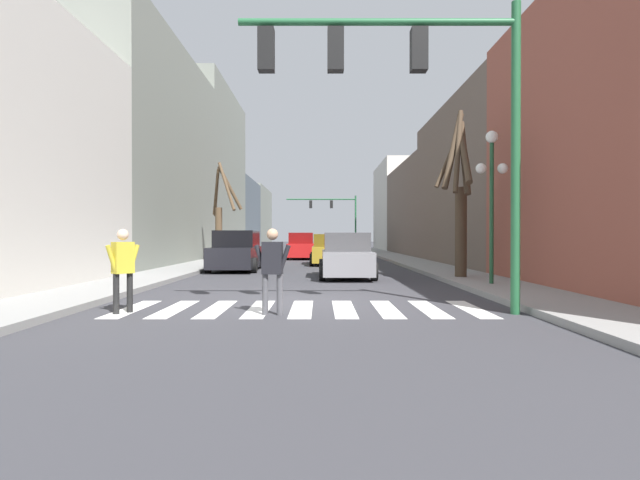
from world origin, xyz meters
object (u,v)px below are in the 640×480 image
(traffic_signal_far, at_px, (335,210))
(street_lamp_right_corner, at_px, (492,176))
(car_parked_left_mid, at_px, (347,257))
(traffic_signal_near, at_px, (414,85))
(street_tree_right_far, at_px, (221,216))
(car_at_intersection, at_px, (302,247))
(pedestrian_on_left_sidewalk, at_px, (123,263))
(street_tree_left_far, at_px, (460,193))
(pedestrian_on_right_sidewalk, at_px, (273,264))
(car_parked_right_near, at_px, (354,244))
(car_parked_left_near, at_px, (330,250))
(car_driving_toward_lane, at_px, (237,252))

(traffic_signal_far, xyz_separation_m, street_lamp_right_corner, (3.46, -39.52, -1.03))
(traffic_signal_far, distance_m, car_parked_left_mid, 35.92)
(traffic_signal_near, xyz_separation_m, street_tree_right_far, (-7.35, 17.69, -1.87))
(street_lamp_right_corner, bearing_deg, traffic_signal_near, -123.79)
(car_parked_left_mid, bearing_deg, traffic_signal_near, -174.15)
(car_at_intersection, distance_m, pedestrian_on_left_sidewalk, 23.69)
(traffic_signal_far, bearing_deg, street_tree_left_far, -85.18)
(pedestrian_on_left_sidewalk, height_order, pedestrian_on_right_sidewalk, pedestrian_on_right_sidewalk)
(pedestrian_on_right_sidewalk, bearing_deg, street_lamp_right_corner, 44.55)
(pedestrian_on_right_sidewalk, bearing_deg, street_tree_left_far, 56.72)
(traffic_signal_far, relative_size, car_parked_right_near, 1.62)
(traffic_signal_near, relative_size, car_parked_left_near, 1.41)
(car_parked_left_mid, xyz_separation_m, pedestrian_on_left_sidewalk, (-4.92, -8.45, 0.22))
(car_at_intersection, distance_m, car_driving_toward_lane, 11.54)
(car_parked_left_near, relative_size, street_tree_right_far, 0.80)
(car_parked_left_mid, bearing_deg, traffic_signal_far, -0.99)
(traffic_signal_far, bearing_deg, street_lamp_right_corner, -85.00)
(traffic_signal_near, relative_size, car_parked_right_near, 1.32)
(traffic_signal_far, height_order, pedestrian_on_right_sidewalk, traffic_signal_far)
(car_driving_toward_lane, bearing_deg, traffic_signal_far, -9.42)
(street_tree_left_far, bearing_deg, street_lamp_right_corner, -82.09)
(street_tree_left_far, distance_m, street_tree_right_far, 14.81)
(traffic_signal_far, relative_size, street_lamp_right_corner, 1.69)
(car_parked_left_near, xyz_separation_m, street_tree_left_far, (4.21, -9.96, 2.23))
(street_lamp_right_corner, xyz_separation_m, street_tree_right_far, (-10.54, 12.92, -0.65))
(street_lamp_right_corner, xyz_separation_m, car_driving_toward_lane, (-8.75, 7.60, -2.49))
(traffic_signal_far, bearing_deg, car_parked_left_mid, -90.99)
(traffic_signal_near, bearing_deg, pedestrian_on_right_sidewalk, -177.77)
(car_parked_right_near, bearing_deg, car_parked_left_mid, 175.59)
(car_at_intersection, xyz_separation_m, pedestrian_on_left_sidewalk, (-2.69, -23.54, 0.18))
(pedestrian_on_left_sidewalk, distance_m, street_tree_left_far, 11.26)
(car_parked_right_near, xyz_separation_m, car_at_intersection, (-4.21, -10.54, -0.00))
(car_parked_right_near, distance_m, pedestrian_on_left_sidewalk, 34.77)
(pedestrian_on_right_sidewalk, relative_size, street_tree_left_far, 0.30)
(traffic_signal_far, relative_size, pedestrian_on_left_sidewalk, 4.50)
(car_parked_left_near, relative_size, pedestrian_on_right_sidewalk, 2.58)
(traffic_signal_near, relative_size, street_lamp_right_corner, 1.38)
(street_lamp_right_corner, relative_size, car_parked_left_near, 1.02)
(traffic_signal_near, height_order, street_tree_left_far, traffic_signal_near)
(traffic_signal_near, relative_size, car_driving_toward_lane, 1.31)
(car_at_intersection, height_order, street_tree_left_far, street_tree_left_far)
(street_tree_left_far, height_order, street_tree_right_far, street_tree_left_far)
(car_parked_right_near, bearing_deg, traffic_signal_far, 7.68)
(pedestrian_on_left_sidewalk, xyz_separation_m, pedestrian_on_right_sidewalk, (3.02, -0.22, 0.00))
(street_tree_left_far, bearing_deg, car_parked_right_near, 93.75)
(traffic_signal_far, xyz_separation_m, pedestrian_on_right_sidewalk, (-2.52, -44.41, -3.34))
(car_parked_right_near, xyz_separation_m, pedestrian_on_left_sidewalk, (-6.90, -34.08, 0.18))
(traffic_signal_far, height_order, car_driving_toward_lane, traffic_signal_far)
(traffic_signal_near, height_order, street_lamp_right_corner, traffic_signal_near)
(car_parked_left_mid, relative_size, pedestrian_on_left_sidewalk, 2.49)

